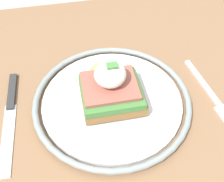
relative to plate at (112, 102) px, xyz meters
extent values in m
cube|color=#846042|center=(-0.03, 0.02, -0.02)|extent=(1.14, 0.65, 0.03)
cylinder|color=silver|center=(0.00, 0.00, 0.00)|extent=(0.23, 0.23, 0.01)
torus|color=gray|center=(0.00, 0.00, 0.00)|extent=(0.26, 0.26, 0.01)
cube|color=olive|center=(0.00, 0.00, 0.02)|extent=(0.10, 0.09, 0.02)
cube|color=#427A38|center=(0.00, 0.00, 0.03)|extent=(0.09, 0.08, 0.01)
cube|color=#9E5647|center=(0.00, 0.00, 0.04)|extent=(0.08, 0.07, 0.01)
ellipsoid|color=white|center=(0.00, 0.00, 0.06)|extent=(0.05, 0.05, 0.04)
cylinder|color=#E5C656|center=(0.00, -0.06, 0.01)|extent=(0.06, 0.06, 0.00)
cube|color=#47843D|center=(0.00, 0.00, 0.08)|extent=(0.02, 0.01, 0.00)
cube|color=silver|center=(-0.16, -0.02, -0.01)|extent=(0.03, 0.11, 0.00)
cube|color=#2D2D2D|center=(0.16, -0.06, 0.00)|extent=(0.02, 0.08, 0.01)
cube|color=silver|center=(0.17, 0.04, -0.01)|extent=(0.03, 0.13, 0.00)
camera|label=1|loc=(0.06, 0.31, 0.39)|focal=50.00mm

